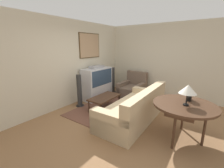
% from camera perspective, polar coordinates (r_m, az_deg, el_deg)
% --- Properties ---
extents(ground_plane, '(12.00, 12.00, 0.00)m').
position_cam_1_polar(ground_plane, '(4.03, 5.30, -13.90)').
color(ground_plane, '#8E6642').
extents(wall_back, '(12.00, 0.10, 2.70)m').
position_cam_1_polar(wall_back, '(4.99, -16.11, 7.59)').
color(wall_back, beige).
rests_on(wall_back, ground_plane).
extents(wall_right, '(0.06, 12.00, 2.70)m').
position_cam_1_polar(wall_right, '(6.00, 18.39, 8.42)').
color(wall_right, beige).
rests_on(wall_right, ground_plane).
extents(area_rug, '(2.28, 1.61, 0.01)m').
position_cam_1_polar(area_rug, '(4.71, -1.74, -9.32)').
color(area_rug, brown).
rests_on(area_rug, ground_plane).
extents(tv, '(1.20, 0.53, 1.21)m').
position_cam_1_polar(tv, '(5.52, -5.71, 0.41)').
color(tv, silver).
rests_on(tv, ground_plane).
extents(couch, '(2.31, 1.01, 0.87)m').
position_cam_1_polar(couch, '(4.00, 8.79, -9.44)').
color(couch, '#CCB289').
rests_on(couch, ground_plane).
extents(armchair, '(1.01, 0.86, 0.91)m').
position_cam_1_polar(armchair, '(5.86, 7.86, -1.80)').
color(armchair, brown).
rests_on(armchair, ground_plane).
extents(coffee_table, '(1.04, 0.54, 0.41)m').
position_cam_1_polar(coffee_table, '(4.57, -2.78, -5.32)').
color(coffee_table, '#472D1E').
rests_on(coffee_table, ground_plane).
extents(console_table, '(1.22, 1.22, 0.78)m').
position_cam_1_polar(console_table, '(3.36, 25.87, -7.85)').
color(console_table, '#472D1E').
rests_on(console_table, ground_plane).
extents(table_lamp, '(0.32, 0.32, 0.41)m').
position_cam_1_polar(table_lamp, '(3.17, 26.93, -1.88)').
color(table_lamp, black).
rests_on(table_lamp, console_table).
extents(mantel_clock, '(0.17, 0.10, 0.22)m').
position_cam_1_polar(mantel_clock, '(3.55, 27.41, -3.85)').
color(mantel_clock, black).
rests_on(mantel_clock, console_table).
extents(speaker_tower_left, '(0.26, 0.26, 1.03)m').
position_cam_1_polar(speaker_tower_left, '(4.87, -12.31, -2.81)').
color(speaker_tower_left, black).
rests_on(speaker_tower_left, ground_plane).
extents(speaker_tower_right, '(0.26, 0.26, 1.03)m').
position_cam_1_polar(speaker_tower_right, '(6.22, 0.30, 1.32)').
color(speaker_tower_right, black).
rests_on(speaker_tower_right, ground_plane).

